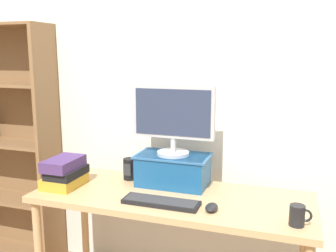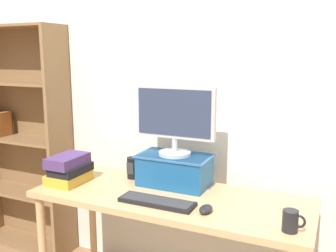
# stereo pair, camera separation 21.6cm
# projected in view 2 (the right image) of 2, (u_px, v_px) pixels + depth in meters

# --- Properties ---
(back_wall) EXTENTS (7.00, 0.08, 2.60)m
(back_wall) POSITION_uv_depth(u_px,v_px,m) (200.00, 96.00, 2.49)
(back_wall) COLOR silver
(back_wall) RESTS_ON ground_plane
(desk) EXTENTS (1.60, 0.62, 0.77)m
(desk) POSITION_uv_depth(u_px,v_px,m) (170.00, 208.00, 2.18)
(desk) COLOR tan
(desk) RESTS_ON ground_plane
(bookshelf_unit) EXTENTS (0.87, 0.28, 1.79)m
(bookshelf_unit) POSITION_uv_depth(u_px,v_px,m) (20.00, 137.00, 3.04)
(bookshelf_unit) COLOR olive
(bookshelf_unit) RESTS_ON ground_plane
(riser_box) EXTENTS (0.45, 0.27, 0.19)m
(riser_box) POSITION_uv_depth(u_px,v_px,m) (175.00, 169.00, 2.31)
(riser_box) COLOR #195189
(riser_box) RESTS_ON desk
(computer_monitor) EXTENTS (0.51, 0.20, 0.42)m
(computer_monitor) POSITION_uv_depth(u_px,v_px,m) (175.00, 117.00, 2.24)
(computer_monitor) COLOR #B7B7BA
(computer_monitor) RESTS_ON riser_box
(keyboard) EXTENTS (0.42, 0.13, 0.02)m
(keyboard) POSITION_uv_depth(u_px,v_px,m) (157.00, 202.00, 2.03)
(keyboard) COLOR black
(keyboard) RESTS_ON desk
(computer_mouse) EXTENTS (0.06, 0.10, 0.04)m
(computer_mouse) POSITION_uv_depth(u_px,v_px,m) (206.00, 209.00, 1.92)
(computer_mouse) COLOR black
(computer_mouse) RESTS_ON desk
(book_stack) EXTENTS (0.20, 0.27, 0.18)m
(book_stack) POSITION_uv_depth(u_px,v_px,m) (69.00, 170.00, 2.34)
(book_stack) COLOR gold
(book_stack) RESTS_ON desk
(coffee_mug) EXTENTS (0.11, 0.07, 0.10)m
(coffee_mug) POSITION_uv_depth(u_px,v_px,m) (291.00, 221.00, 1.70)
(coffee_mug) COLOR black
(coffee_mug) RESTS_ON desk
(desk_speaker) EXTENTS (0.09, 0.09, 0.14)m
(desk_speaker) POSITION_uv_depth(u_px,v_px,m) (134.00, 168.00, 2.44)
(desk_speaker) COLOR black
(desk_speaker) RESTS_ON desk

